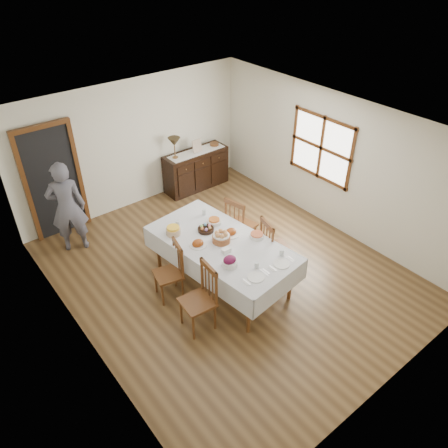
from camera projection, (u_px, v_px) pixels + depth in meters
ground at (228, 272)px, 7.51m from camera, size 6.00×6.00×0.00m
room_shell at (204, 182)px, 6.77m from camera, size 5.02×6.02×2.65m
dining_table at (222, 247)px, 6.88m from camera, size 1.51×2.56×0.83m
chair_left_near at (201, 297)px, 6.23m from camera, size 0.49×0.49×1.08m
chair_left_far at (171, 271)px, 6.78m from camera, size 0.49×0.49×0.99m
chair_right_near at (273, 247)px, 7.21m from camera, size 0.55×0.55×1.07m
chair_right_far at (239, 224)px, 7.74m from camera, size 0.54×0.54×1.09m
sideboard at (196, 170)px, 9.67m from camera, size 1.45×0.53×0.87m
person at (66, 204)px, 7.57m from camera, size 0.68×0.56×1.86m
bread_basket at (221, 237)px, 6.80m from camera, size 0.29×0.29×0.19m
egg_basket at (206, 229)px, 7.06m from camera, size 0.27×0.27×0.11m
ham_platter_a at (198, 244)px, 6.75m from camera, size 0.27×0.27×0.11m
ham_platter_b at (231, 232)px, 7.00m from camera, size 0.31×0.31×0.11m
beet_bowl at (230, 262)px, 6.33m from camera, size 0.24×0.24×0.16m
carrot_bowl at (214, 221)px, 7.23m from camera, size 0.24×0.24×0.09m
pineapple_bowl at (173, 231)px, 6.97m from camera, size 0.24×0.24×0.14m
casserole_dish at (257, 235)px, 6.91m from camera, size 0.22×0.22×0.08m
butter_dish at (226, 250)px, 6.60m from camera, size 0.15×0.11×0.07m
setting_left at (256, 273)px, 6.20m from camera, size 0.43×0.31×0.10m
setting_right at (281, 260)px, 6.44m from camera, size 0.43×0.31×0.10m
glass_far_a at (178, 224)px, 7.15m from camera, size 0.07×0.07×0.11m
glass_far_b at (204, 212)px, 7.45m from camera, size 0.07×0.07×0.10m
runner at (197, 152)px, 9.41m from camera, size 1.30×0.35×0.01m
table_lamp at (174, 142)px, 8.97m from camera, size 0.26×0.26×0.46m
picture_frame at (197, 146)px, 9.33m from camera, size 0.22×0.08×0.28m
deco_bowl at (214, 144)px, 9.67m from camera, size 0.20×0.20×0.06m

